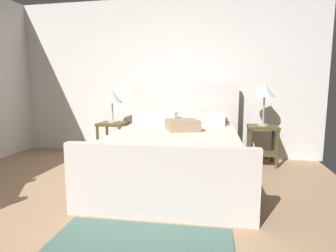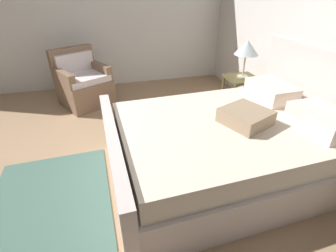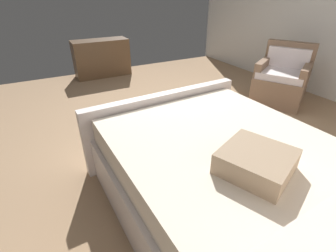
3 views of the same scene
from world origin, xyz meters
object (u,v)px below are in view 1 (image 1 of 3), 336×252
Objects in this scene: bed at (176,152)px; nightstand_left at (113,134)px; table_lamp_right at (265,91)px; nightstand_right at (262,138)px; table_lamp_left at (112,97)px.

nightstand_left is at bearing 146.28° from bed.
table_lamp_right is at bearing 36.51° from bed.
nightstand_right is 2.38m from nightstand_left.
nightstand_right is at bearing 2.15° from table_lamp_left.
bed reaches higher than table_lamp_left.
nightstand_left is (-2.38, -0.09, -0.71)m from table_lamp_right.
table_lamp_right is 2.38m from table_lamp_left.
nightstand_right is 0.71m from table_lamp_right.
table_lamp_right is at bearing 2.15° from table_lamp_left.
nightstand_right is 1.15× the size of table_lamp_left.
nightstand_left is at bearing -177.85° from nightstand_right.
table_lamp_right is 1.05× the size of nightstand_left.
nightstand_right is at bearing 36.51° from bed.
bed reaches higher than nightstand_left.
table_lamp_right is (0.00, 0.00, 0.71)m from nightstand_right.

